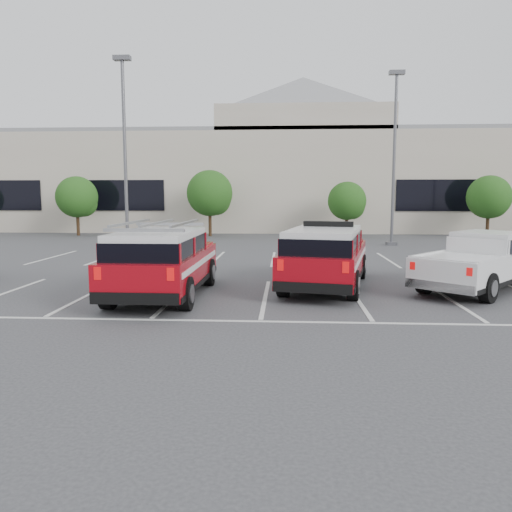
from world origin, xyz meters
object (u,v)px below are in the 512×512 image
Objects in this scene: ladder_suv at (163,267)px; tree_mid_right at (348,202)px; fire_chief_suv at (326,261)px; light_pole_left at (125,154)px; tree_right at (490,199)px; convention_building at (282,176)px; white_pickup at (482,267)px; light_pole_mid at (394,158)px; tree_mid_left at (211,195)px; tree_left at (78,198)px.

tree_mid_right is at bearing 70.43° from ladder_suv.
fire_chief_suv is 5.29m from ladder_suv.
tree_right is at bearing 23.51° from light_pole_left.
tree_right is at bearing 0.00° from tree_mid_right.
convention_building is 30.40m from fire_chief_suv.
ladder_suv is at bearing -129.37° from tree_right.
fire_chief_suv is (-3.17, -20.28, -1.62)m from tree_mid_right.
fire_chief_suv is 1.11× the size of white_pickup.
light_pole_mid is at bearing 14.93° from light_pole_left.
tree_mid_right is 0.39× the size of light_pole_mid.
tree_mid_left is 10.73m from light_pole_left.
ladder_suv is at bearing -61.79° from tree_left.
tree_mid_left is at bearing 180.00° from tree_right.
convention_building is 31.12m from white_pickup.
white_pickup is at bearing -90.29° from light_pole_mid.
white_pickup is at bearing -34.49° from light_pole_left.
tree_left reaches higher than white_pickup.
convention_building is 18.11m from tree_left.
light_pole_left is at bearing 145.67° from fire_chief_suv.
white_pickup is (21.84, -20.30, -2.04)m from tree_left.
tree_mid_right is at bearing -0.00° from tree_left.
light_pole_mid is (-8.09, -6.05, 2.41)m from tree_right.
light_pole_left is (-8.18, -19.86, 0.47)m from convention_building.
tree_right reaches higher than ladder_suv.
light_pole_mid reaches higher than fire_chief_suv.
convention_building is 9.31× the size of fire_chief_suv.
tree_mid_left is 0.75× the size of fire_chief_suv.
tree_right is 25.30m from light_pole_left.
convention_building is 17.96m from tree_right.
tree_mid_left is at bearing -117.40° from convention_building.
convention_building is 32.31m from ladder_suv.
tree_mid_left is 13.53m from light_pole_mid.
light_pole_mid reaches higher than tree_right.
tree_right is 0.43× the size of light_pole_left.
tree_left is at bearing 178.90° from white_pickup.
tree_right reaches higher than fire_chief_suv.
light_pole_left is (-13.09, -10.05, 2.68)m from tree_mid_right.
tree_right is 0.69× the size of fire_chief_suv.
tree_right is at bearing 68.58° from fire_chief_suv.
light_pole_left is 1.76× the size of white_pickup.
fire_chief_suv is at bearing -123.00° from tree_right.
tree_mid_left is at bearing 153.08° from light_pole_mid.
fire_chief_suv is (-13.17, -20.28, -1.89)m from tree_right.
ladder_suv is at bearing -67.68° from light_pole_left.
tree_mid_right is 10.00m from tree_right.
ladder_suv is (-10.05, -16.06, -4.28)m from light_pole_mid.
light_pole_mid is (6.82, -15.86, 0.47)m from convention_building.
tree_right reaches higher than white_pickup.
convention_building is 15.04× the size of tree_mid_right.
tree_mid_left is at bearing 180.00° from tree_mid_right.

